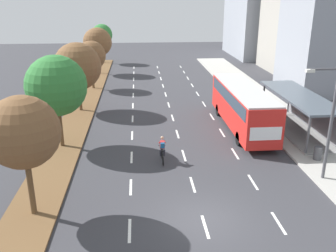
{
  "coord_description": "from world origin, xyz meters",
  "views": [
    {
      "loc": [
        -2.91,
        -14.75,
        10.12
      ],
      "look_at": [
        -0.86,
        10.05,
        1.2
      ],
      "focal_mm": 39.03,
      "sensor_mm": 36.0,
      "label": 1
    }
  ],
  "objects_px": {
    "bus": "(242,104)",
    "median_tree_fourth": "(91,55)",
    "cyclist": "(162,150)",
    "median_tree_third": "(78,66)",
    "bus_shelter": "(301,109)",
    "median_tree_fifth": "(97,42)",
    "median_tree_farthest": "(102,35)",
    "streetlight": "(329,117)",
    "median_tree_second": "(56,86)",
    "trash_bin": "(318,153)",
    "median_tree_nearest": "(23,133)"
  },
  "relations": [
    {
      "from": "bus",
      "to": "median_tree_fourth",
      "type": "bearing_deg",
      "value": 132.97
    },
    {
      "from": "cyclist",
      "to": "median_tree_third",
      "type": "distance_m",
      "value": 13.79
    },
    {
      "from": "bus_shelter",
      "to": "median_tree_third",
      "type": "relative_size",
      "value": 1.6
    },
    {
      "from": "median_tree_fifth",
      "to": "median_tree_farthest",
      "type": "relative_size",
      "value": 1.03
    },
    {
      "from": "cyclist",
      "to": "median_tree_third",
      "type": "relative_size",
      "value": 0.3
    },
    {
      "from": "median_tree_fourth",
      "to": "bus",
      "type": "bearing_deg",
      "value": -47.03
    },
    {
      "from": "median_tree_fifth",
      "to": "streetlight",
      "type": "bearing_deg",
      "value": -63.91
    },
    {
      "from": "cyclist",
      "to": "median_tree_farthest",
      "type": "xyz_separation_m",
      "value": [
        -6.82,
        37.14,
        3.6
      ]
    },
    {
      "from": "cyclist",
      "to": "median_tree_second",
      "type": "height_order",
      "value": "median_tree_second"
    },
    {
      "from": "bus",
      "to": "median_tree_farthest",
      "type": "height_order",
      "value": "median_tree_farthest"
    },
    {
      "from": "median_tree_third",
      "to": "trash_bin",
      "type": "xyz_separation_m",
      "value": [
        16.72,
        -12.33,
        -3.59
      ]
    },
    {
      "from": "median_tree_second",
      "to": "median_tree_fourth",
      "type": "height_order",
      "value": "median_tree_second"
    },
    {
      "from": "median_tree_fifth",
      "to": "median_tree_fourth",
      "type": "bearing_deg",
      "value": -89.2
    },
    {
      "from": "bus",
      "to": "median_tree_fourth",
      "type": "height_order",
      "value": "median_tree_fourth"
    },
    {
      "from": "bus_shelter",
      "to": "median_tree_nearest",
      "type": "relative_size",
      "value": 1.67
    },
    {
      "from": "bus",
      "to": "median_tree_second",
      "type": "bearing_deg",
      "value": -168.46
    },
    {
      "from": "median_tree_farthest",
      "to": "trash_bin",
      "type": "height_order",
      "value": "median_tree_farthest"
    },
    {
      "from": "bus_shelter",
      "to": "median_tree_farthest",
      "type": "distance_m",
      "value": 37.26
    },
    {
      "from": "median_tree_third",
      "to": "median_tree_fourth",
      "type": "bearing_deg",
      "value": 88.55
    },
    {
      "from": "bus",
      "to": "streetlight",
      "type": "xyz_separation_m",
      "value": [
        2.17,
        -9.03,
        1.82
      ]
    },
    {
      "from": "median_tree_farthest",
      "to": "streetlight",
      "type": "distance_m",
      "value": 43.35
    },
    {
      "from": "bus_shelter",
      "to": "cyclist",
      "type": "xyz_separation_m",
      "value": [
        -11.03,
        -4.53,
        -1.08
      ]
    },
    {
      "from": "streetlight",
      "to": "median_tree_nearest",
      "type": "bearing_deg",
      "value": -171.65
    },
    {
      "from": "bus_shelter",
      "to": "median_tree_farthest",
      "type": "xyz_separation_m",
      "value": [
        -17.85,
        32.61,
        2.52
      ]
    },
    {
      "from": "median_tree_fourth",
      "to": "median_tree_farthest",
      "type": "relative_size",
      "value": 0.9
    },
    {
      "from": "median_tree_third",
      "to": "streetlight",
      "type": "distance_m",
      "value": 21.56
    },
    {
      "from": "streetlight",
      "to": "median_tree_third",
      "type": "bearing_deg",
      "value": 136.71
    },
    {
      "from": "median_tree_nearest",
      "to": "streetlight",
      "type": "bearing_deg",
      "value": 8.35
    },
    {
      "from": "median_tree_nearest",
      "to": "trash_bin",
      "type": "xyz_separation_m",
      "value": [
        16.61,
        4.74,
        -3.73
      ]
    },
    {
      "from": "median_tree_second",
      "to": "median_tree_third",
      "type": "height_order",
      "value": "median_tree_second"
    },
    {
      "from": "cyclist",
      "to": "median_tree_third",
      "type": "bearing_deg",
      "value": 120.43
    },
    {
      "from": "bus_shelter",
      "to": "median_tree_fifth",
      "type": "relative_size",
      "value": 1.63
    },
    {
      "from": "median_tree_third",
      "to": "median_tree_fifth",
      "type": "xyz_separation_m",
      "value": [
        0.1,
        17.07,
        0.09
      ]
    },
    {
      "from": "bus_shelter",
      "to": "median_tree_second",
      "type": "distance_m",
      "value": 18.16
    },
    {
      "from": "median_tree_nearest",
      "to": "median_tree_farthest",
      "type": "height_order",
      "value": "median_tree_farthest"
    },
    {
      "from": "bus",
      "to": "median_tree_farthest",
      "type": "distance_m",
      "value": 34.25
    },
    {
      "from": "bus",
      "to": "trash_bin",
      "type": "relative_size",
      "value": 13.28
    },
    {
      "from": "median_tree_third",
      "to": "median_tree_fourth",
      "type": "relative_size",
      "value": 1.16
    },
    {
      "from": "bus_shelter",
      "to": "streetlight",
      "type": "height_order",
      "value": "streetlight"
    },
    {
      "from": "bus_shelter",
      "to": "median_tree_fourth",
      "type": "height_order",
      "value": "median_tree_fourth"
    },
    {
      "from": "cyclist",
      "to": "median_tree_nearest",
      "type": "xyz_separation_m",
      "value": [
        -6.65,
        -5.54,
        3.51
      ]
    },
    {
      "from": "cyclist",
      "to": "median_tree_second",
      "type": "distance_m",
      "value": 8.34
    },
    {
      "from": "median_tree_fourth",
      "to": "trash_bin",
      "type": "relative_size",
      "value": 6.26
    },
    {
      "from": "median_tree_second",
      "to": "median_tree_farthest",
      "type": "relative_size",
      "value": 1.08
    },
    {
      "from": "streetlight",
      "to": "trash_bin",
      "type": "bearing_deg",
      "value": 67.21
    },
    {
      "from": "median_tree_nearest",
      "to": "median_tree_farthest",
      "type": "bearing_deg",
      "value": 90.23
    },
    {
      "from": "cyclist",
      "to": "median_tree_fifth",
      "type": "bearing_deg",
      "value": 103.14
    },
    {
      "from": "bus_shelter",
      "to": "streetlight",
      "type": "xyz_separation_m",
      "value": [
        -2.11,
        -7.78,
        2.02
      ]
    },
    {
      "from": "median_tree_fourth",
      "to": "median_tree_second",
      "type": "bearing_deg",
      "value": -91.1
    },
    {
      "from": "median_tree_fifth",
      "to": "median_tree_third",
      "type": "bearing_deg",
      "value": -90.32
    }
  ]
}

